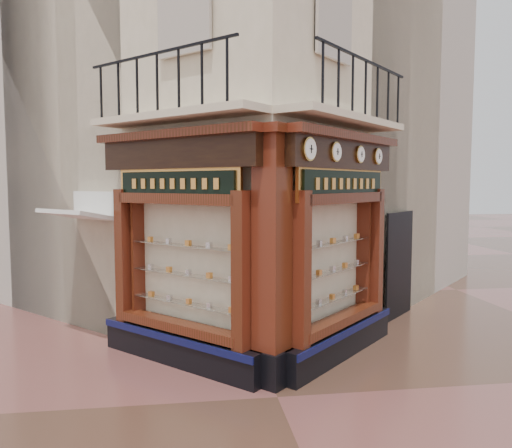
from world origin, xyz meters
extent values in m
plane|color=#492E22|center=(0.00, 0.00, 0.00)|extent=(80.00, 80.00, 0.00)
cube|color=beige|center=(0.00, 6.16, 6.00)|extent=(11.31, 11.31, 12.00)
cube|color=#AFA498|center=(-2.47, 8.63, 5.50)|extent=(11.31, 11.31, 11.00)
cube|color=#AFA498|center=(2.47, 8.63, 5.50)|extent=(11.31, 11.31, 11.00)
cube|color=black|center=(-1.44, 1.54, 0.28)|extent=(2.72, 2.72, 0.55)
cube|color=#0B0E3A|center=(-1.57, 1.41, 0.49)|extent=(2.50, 2.50, 0.12)
cube|color=#3B1A0A|center=(-0.45, 0.55, 1.77)|extent=(0.37, 0.37, 2.45)
cube|color=#3B1A0A|center=(-2.43, 2.53, 1.77)|extent=(0.37, 0.37, 2.45)
cube|color=beige|center=(-1.20, 1.77, 1.75)|extent=(1.80, 1.80, 2.10)
cube|color=black|center=(-1.42, 1.55, 3.60)|extent=(2.69, 2.69, 0.50)
cube|color=#3B1A0A|center=(-1.47, 1.50, 3.91)|extent=(2.86, 2.86, 0.14)
cube|color=black|center=(1.44, 1.54, 0.28)|extent=(2.72, 2.72, 0.55)
cube|color=#0B0E3A|center=(1.57, 1.41, 0.49)|extent=(2.50, 2.50, 0.12)
cube|color=#3B1A0A|center=(0.45, 0.55, 1.77)|extent=(0.37, 0.37, 2.45)
cube|color=#3B1A0A|center=(2.43, 2.53, 1.77)|extent=(0.37, 0.37, 2.45)
cube|color=beige|center=(1.20, 1.77, 1.75)|extent=(1.80, 1.80, 2.10)
cube|color=black|center=(1.42, 1.55, 3.60)|extent=(2.69, 2.69, 0.50)
cube|color=#3B1A0A|center=(1.47, 1.50, 3.91)|extent=(2.86, 2.86, 0.14)
cube|color=black|center=(0.00, 0.50, 0.28)|extent=(0.78, 0.78, 0.55)
cube|color=#3B1A0A|center=(0.00, 0.50, 2.20)|extent=(0.64, 0.64, 3.50)
cube|color=#3B1A0A|center=(0.00, 0.50, 3.91)|extent=(0.85, 0.85, 0.14)
cube|color=beige|center=(-1.48, 1.49, 4.20)|extent=(2.97, 2.97, 0.12)
cube|color=black|center=(-1.72, 1.26, 5.15)|extent=(2.36, 2.36, 0.04)
cube|color=beige|center=(1.48, 1.49, 4.20)|extent=(2.97, 2.97, 0.12)
cube|color=black|center=(1.72, 1.26, 5.15)|extent=(2.36, 2.36, 0.04)
cylinder|color=#BB913E|center=(0.55, 0.46, 3.62)|extent=(0.29, 0.29, 0.36)
cylinder|color=white|center=(0.57, 0.44, 3.62)|extent=(0.24, 0.24, 0.31)
cube|color=black|center=(0.59, 0.43, 3.62)|extent=(0.02, 0.02, 0.12)
cube|color=black|center=(0.59, 0.43, 3.62)|extent=(0.07, 0.07, 0.01)
cylinder|color=#BB913E|center=(1.15, 1.05, 3.62)|extent=(0.27, 0.27, 0.33)
cylinder|color=white|center=(1.17, 1.03, 3.62)|extent=(0.21, 0.21, 0.28)
cube|color=black|center=(1.18, 1.02, 3.62)|extent=(0.02, 0.02, 0.11)
cube|color=black|center=(1.18, 1.02, 3.62)|extent=(0.07, 0.07, 0.01)
cylinder|color=#BB913E|center=(1.79, 1.70, 3.62)|extent=(0.25, 0.25, 0.31)
cylinder|color=white|center=(1.81, 1.68, 3.62)|extent=(0.20, 0.20, 0.27)
cube|color=black|center=(1.82, 1.67, 3.62)|extent=(0.02, 0.02, 0.10)
cube|color=black|center=(1.82, 1.67, 3.62)|extent=(0.06, 0.06, 0.01)
cylinder|color=#BB913E|center=(2.34, 2.25, 3.62)|extent=(0.26, 0.26, 0.31)
cylinder|color=white|center=(2.36, 2.23, 3.62)|extent=(0.20, 0.20, 0.27)
cube|color=black|center=(2.38, 2.22, 3.62)|extent=(0.02, 0.02, 0.10)
cube|color=black|center=(2.38, 2.22, 3.62)|extent=(0.06, 0.06, 0.01)
cube|color=#E69843|center=(-1.45, 1.53, 3.10)|extent=(2.03, 2.03, 0.54)
cube|color=black|center=(-1.48, 1.50, 3.10)|extent=(1.89, 1.89, 0.41)
cube|color=#E69843|center=(1.45, 1.53, 3.10)|extent=(2.20, 2.20, 0.59)
cube|color=black|center=(1.48, 1.50, 3.10)|extent=(2.05, 2.05, 0.44)
camera|label=1|loc=(-1.29, -6.92, 3.10)|focal=35.00mm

